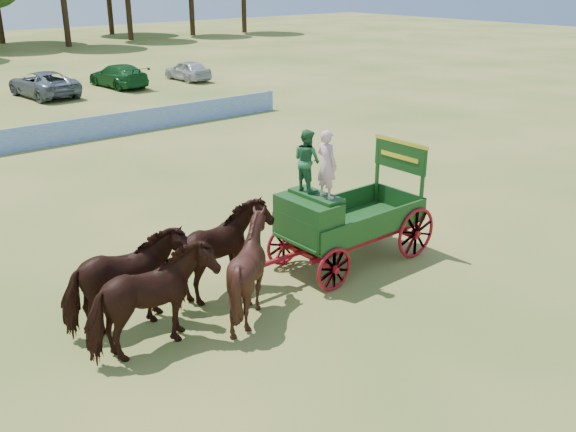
{
  "coord_description": "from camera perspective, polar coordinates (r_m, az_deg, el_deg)",
  "views": [
    {
      "loc": [
        -10.04,
        -9.77,
        7.21
      ],
      "look_at": [
        -0.14,
        2.1,
        1.3
      ],
      "focal_mm": 40.0,
      "sensor_mm": 36.0,
      "label": 1
    }
  ],
  "objects": [
    {
      "name": "sponsor_banner",
      "position": [
        29.95,
        -21.38,
        6.6
      ],
      "size": [
        26.0,
        0.08,
        1.05
      ],
      "primitive_type": "cube",
      "color": "#2041B1",
      "rests_on": "ground"
    },
    {
      "name": "horse_wheel_left",
      "position": [
        14.14,
        -3.44,
        -4.66
      ],
      "size": [
        2.08,
        1.86,
        2.22
      ],
      "primitive_type": "imported",
      "rotation": [
        0.0,
        0.0,
        1.54
      ],
      "color": "#32160E",
      "rests_on": "ground"
    },
    {
      "name": "horse_lead_left",
      "position": [
        13.02,
        -12.01,
        -7.5
      ],
      "size": [
        2.66,
        1.27,
        2.22
      ],
      "primitive_type": "imported",
      "rotation": [
        0.0,
        0.0,
        1.6
      ],
      "color": "#32160E",
      "rests_on": "ground"
    },
    {
      "name": "ground",
      "position": [
        15.75,
        5.32,
        -6.41
      ],
      "size": [
        160.0,
        160.0,
        0.0
      ],
      "primitive_type": "plane",
      "color": "#A68D4B",
      "rests_on": "ground"
    },
    {
      "name": "farm_dray",
      "position": [
        16.09,
        3.78,
        0.66
      ],
      "size": [
        6.0,
        2.0,
        3.8
      ],
      "color": "maroon",
      "rests_on": "ground"
    },
    {
      "name": "horse_lead_right",
      "position": [
        13.91,
        -14.19,
        -5.77
      ],
      "size": [
        2.73,
        1.43,
        2.22
      ],
      "primitive_type": "imported",
      "rotation": [
        0.0,
        0.0,
        1.48
      ],
      "color": "#32160E",
      "rests_on": "ground"
    },
    {
      "name": "horse_wheel_right",
      "position": [
        14.96,
        -5.95,
        -3.25
      ],
      "size": [
        2.84,
        1.79,
        2.22
      ],
      "primitive_type": "imported",
      "rotation": [
        0.0,
        0.0,
        1.81
      ],
      "color": "#32160E",
      "rests_on": "ground"
    }
  ]
}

